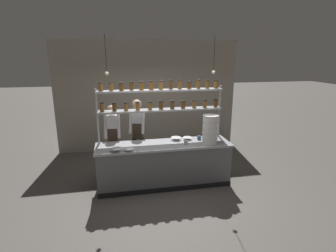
# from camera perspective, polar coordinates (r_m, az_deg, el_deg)

# --- Properties ---
(ground_plane) EXTENTS (40.00, 40.00, 0.00)m
(ground_plane) POSITION_cam_1_polar(r_m,az_deg,el_deg) (5.90, -0.86, -12.42)
(ground_plane) COLOR #5B5651
(back_wall) EXTENTS (5.24, 0.12, 3.16)m
(back_wall) POSITION_cam_1_polar(r_m,az_deg,el_deg) (7.72, -4.22, 6.54)
(back_wall) COLOR #9E9384
(back_wall) RESTS_ON ground_plane
(prep_counter) EXTENTS (2.84, 0.76, 0.92)m
(prep_counter) POSITION_cam_1_polar(r_m,az_deg,el_deg) (5.70, -0.87, -8.33)
(prep_counter) COLOR slate
(prep_counter) RESTS_ON ground_plane
(spice_shelf_unit) EXTENTS (2.73, 0.28, 2.22)m
(spice_shelf_unit) POSITION_cam_1_polar(r_m,az_deg,el_deg) (5.63, -1.56, 5.46)
(spice_shelf_unit) COLOR #ADAFB5
(spice_shelf_unit) RESTS_ON ground_plane
(chef_left) EXTENTS (0.37, 0.30, 1.67)m
(chef_left) POSITION_cam_1_polar(r_m,az_deg,el_deg) (6.07, -11.93, -2.13)
(chef_left) COLOR black
(chef_left) RESTS_ON ground_plane
(chef_center) EXTENTS (0.41, 0.34, 1.76)m
(chef_center) POSITION_cam_1_polar(r_m,az_deg,el_deg) (6.17, -6.64, -1.00)
(chef_center) COLOR black
(chef_center) RESTS_ON ground_plane
(container_stack) EXTENTS (0.33, 0.33, 0.62)m
(container_stack) POSITION_cam_1_polar(r_m,az_deg,el_deg) (5.54, 9.17, -0.77)
(container_stack) COLOR white
(container_stack) RESTS_ON prep_counter
(prep_bowl_near_left) EXTENTS (0.19, 0.19, 0.05)m
(prep_bowl_near_left) POSITION_cam_1_polar(r_m,az_deg,el_deg) (5.18, -8.44, -5.18)
(prep_bowl_near_left) COLOR white
(prep_bowl_near_left) RESTS_ON prep_counter
(prep_bowl_center_front) EXTENTS (0.23, 0.23, 0.06)m
(prep_bowl_center_front) POSITION_cam_1_polar(r_m,az_deg,el_deg) (5.20, -11.14, -5.15)
(prep_bowl_center_front) COLOR #B2B7BC
(prep_bowl_center_front) RESTS_ON prep_counter
(prep_bowl_center_back) EXTENTS (0.20, 0.20, 0.05)m
(prep_bowl_center_back) POSITION_cam_1_polar(r_m,az_deg,el_deg) (5.83, 4.25, -2.71)
(prep_bowl_center_back) COLOR white
(prep_bowl_center_back) RESTS_ON prep_counter
(prep_bowl_near_right) EXTENTS (0.22, 0.22, 0.06)m
(prep_bowl_near_right) POSITION_cam_1_polar(r_m,az_deg,el_deg) (5.78, 1.75, -2.77)
(prep_bowl_near_right) COLOR white
(prep_bowl_near_right) RESTS_ON prep_counter
(serving_cup_front) EXTENTS (0.08, 0.08, 0.09)m
(serving_cup_front) POSITION_cam_1_polar(r_m,az_deg,el_deg) (5.50, 3.89, -3.61)
(serving_cup_front) COLOR #B2B7BC
(serving_cup_front) RESTS_ON prep_counter
(serving_cup_by_board) EXTENTS (0.08, 0.08, 0.08)m
(serving_cup_by_board) POSITION_cam_1_polar(r_m,az_deg,el_deg) (5.85, 6.80, -2.53)
(serving_cup_by_board) COLOR #334C70
(serving_cup_by_board) RESTS_ON prep_counter
(pendant_light_row) EXTENTS (2.19, 0.07, 0.74)m
(pendant_light_row) POSITION_cam_1_polar(r_m,az_deg,el_deg) (5.23, -1.27, 11.97)
(pendant_light_row) COLOR black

